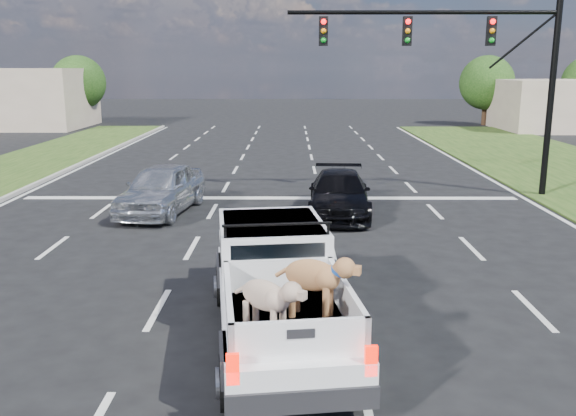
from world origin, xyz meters
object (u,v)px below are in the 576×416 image
at_px(traffic_signal, 483,58).
at_px(silver_sedan, 161,189).
at_px(pickup_truck, 278,286).
at_px(black_coupe, 339,194).

relative_size(traffic_signal, silver_sedan, 2.05).
relative_size(pickup_truck, black_coupe, 1.22).
bearing_deg(black_coupe, pickup_truck, -97.26).
bearing_deg(pickup_truck, traffic_signal, 52.87).
relative_size(traffic_signal, pickup_truck, 1.67).
xyz_separation_m(traffic_signal, silver_sedan, (-10.49, -2.65, -3.97)).
bearing_deg(traffic_signal, black_coupe, -149.92).
xyz_separation_m(traffic_signal, black_coupe, (-5.00, -2.89, -4.07)).
xyz_separation_m(pickup_truck, silver_sedan, (-3.82, 9.07, -0.16)).
bearing_deg(traffic_signal, pickup_truck, -119.66).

